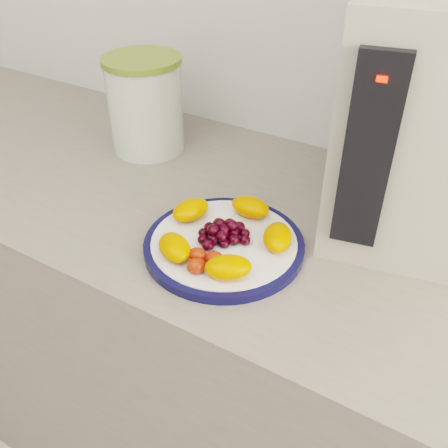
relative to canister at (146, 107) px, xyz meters
The scene contains 10 objects.
counter 0.61m from the canister, 22.74° to the right, with size 3.50×0.60×0.90m, color gray.
cabinet_face 0.63m from the canister, 22.74° to the right, with size 3.48×0.58×0.84m, color olive.
plate_rim 0.41m from the canister, 34.36° to the right, with size 0.26×0.26×0.01m, color #0A0D36.
plate_face 0.41m from the canister, 34.36° to the right, with size 0.24×0.24×0.02m, color white.
canister is the anchor object (origin of this frame).
canister_lid 0.10m from the canister, ahead, with size 0.16×0.16×0.01m, color olive.
appliance_body 0.55m from the canister, ahead, with size 0.22×0.30×0.38m, color #ABA393.
appliance_panel 0.55m from the canister, 17.45° to the right, with size 0.07×0.02×0.28m, color black.
appliance_led 0.59m from the canister, 18.54° to the right, with size 0.01×0.01×0.01m, color #FF0C05.
fruit_plate 0.40m from the canister, 34.87° to the right, with size 0.23×0.22×0.03m.
Camera 1 is at (0.41, 0.53, 1.41)m, focal length 40.00 mm.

